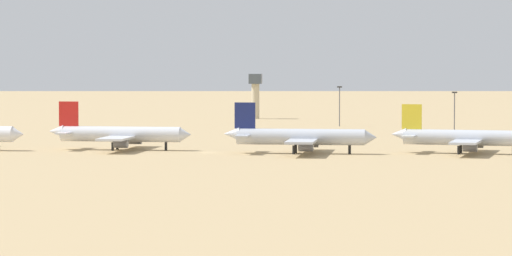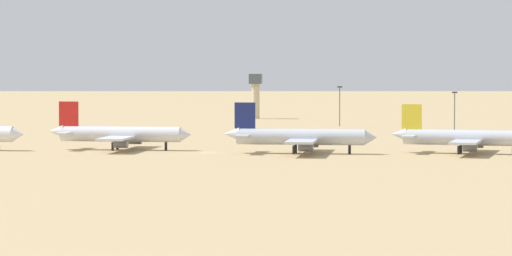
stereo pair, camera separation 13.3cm
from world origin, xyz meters
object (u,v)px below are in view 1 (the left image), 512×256
parked_jet_red_2 (119,134)px  light_pole_west (454,108)px  parked_jet_yellow_4 (464,138)px  parked_jet_navy_3 (299,137)px  light_pole_mid (340,103)px  control_tower (255,92)px

parked_jet_red_2 → light_pole_west: bearing=50.3°
parked_jet_red_2 → parked_jet_yellow_4: size_ratio=1.03×
parked_jet_navy_3 → light_pole_mid: size_ratio=2.73×
parked_jet_navy_3 → light_pole_mid: light_pole_mid is taller
control_tower → parked_jet_red_2: bearing=-96.2°
light_pole_west → parked_jet_red_2: bearing=-133.3°
control_tower → light_pole_west: bearing=-49.3°
parked_jet_navy_3 → light_pole_west: bearing=69.7°
light_pole_west → light_pole_mid: 48.59m
parked_jet_navy_3 → parked_jet_yellow_4: 42.29m
parked_jet_red_2 → control_tower: size_ratio=2.14×
parked_jet_navy_3 → parked_jet_yellow_4: bearing=6.9°
parked_jet_navy_3 → control_tower: size_ratio=2.17×
parked_jet_yellow_4 → control_tower: control_tower is taller
parked_jet_yellow_4 → control_tower: (-70.37, 194.13, 6.92)m
light_pole_mid → light_pole_west: bearing=-36.0°
parked_jet_navy_3 → light_pole_west: light_pole_west is taller
parked_jet_red_2 → parked_jet_yellow_4: (90.78, -6.14, -0.10)m
parked_jet_navy_3 → control_tower: 199.36m
parked_jet_yellow_4 → control_tower: 206.60m
control_tower → light_pole_mid: (35.55, -58.48, -2.60)m
parked_jet_red_2 → parked_jet_navy_3: (48.60, -9.25, 0.06)m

